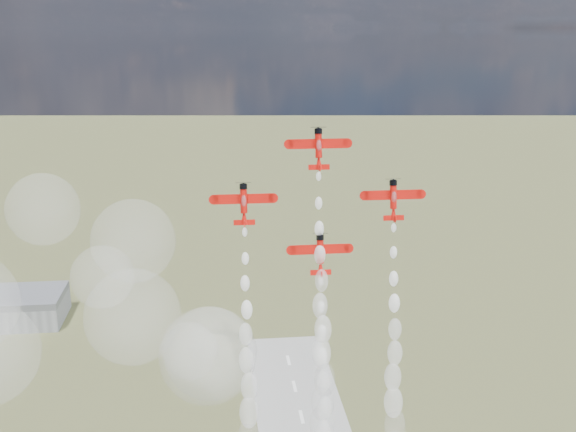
% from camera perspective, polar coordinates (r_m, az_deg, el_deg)
% --- Properties ---
extents(hangar, '(50.00, 28.00, 13.00)m').
position_cam_1_polar(hangar, '(324.27, -22.79, -7.17)').
color(hangar, gray).
rests_on(hangar, ground).
extents(plane_lead, '(11.19, 3.78, 7.92)m').
position_cam_1_polar(plane_lead, '(127.42, 2.61, 5.79)').
color(plane_lead, red).
rests_on(plane_lead, ground).
extents(plane_left, '(11.19, 3.78, 7.92)m').
position_cam_1_polar(plane_left, '(126.29, -3.77, 1.10)').
color(plane_left, red).
rests_on(plane_left, ground).
extents(plane_right, '(11.19, 3.78, 7.92)m').
position_cam_1_polar(plane_right, '(130.64, 8.91, 1.44)').
color(plane_right, red).
rests_on(plane_right, ground).
extents(plane_slot, '(11.19, 3.78, 7.92)m').
position_cam_1_polar(plane_slot, '(128.72, 2.75, -3.18)').
color(plane_slot, red).
rests_on(plane_slot, ground).
extents(smoke_trail_lead, '(5.37, 13.75, 56.52)m').
position_cam_1_polar(smoke_trail_lead, '(135.49, 2.92, -14.93)').
color(smoke_trail_lead, white).
rests_on(smoke_trail_lead, plane_lead).
extents(drifted_smoke_cloud, '(69.71, 38.76, 58.93)m').
position_cam_1_polar(drifted_smoke_cloud, '(145.65, -15.45, -7.66)').
color(drifted_smoke_cloud, white).
rests_on(drifted_smoke_cloud, ground).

